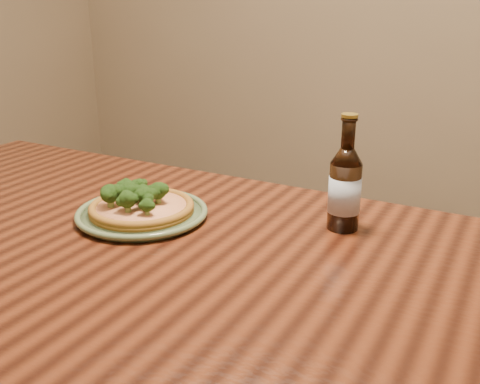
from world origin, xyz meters
The scene contains 4 objects.
table centered at (0.00, 0.10, 0.66)m, with size 1.60×0.90×0.75m.
plate centered at (-0.02, 0.20, 0.76)m, with size 0.29×0.29×0.02m.
pizza centered at (-0.02, 0.20, 0.78)m, with size 0.23×0.23×0.07m.
beer_bottle centered at (0.39, 0.35, 0.84)m, with size 0.07×0.07×0.24m.
Camera 1 is at (0.71, -0.70, 1.22)m, focal length 42.00 mm.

